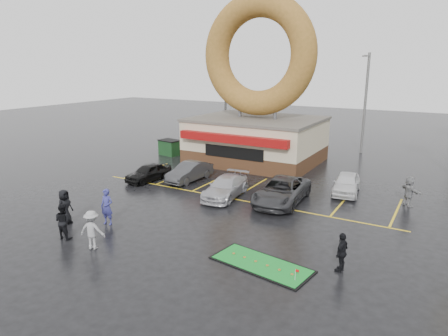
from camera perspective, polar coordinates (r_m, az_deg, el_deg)
The scene contains 17 objects.
ground at distance 21.74m, azimuth -3.14°, elevation -6.93°, with size 120.00×120.00×0.00m, color black.
donut_shop at distance 33.22m, azimuth 4.73°, elevation 8.47°, with size 10.20×8.70×13.50m.
streetlight_left at distance 42.56m, azimuth 0.17°, elevation 10.28°, with size 0.40×2.21×9.00m.
streetlight_mid at distance 38.61m, azimuth 19.52°, elevation 9.02°, with size 0.40×2.21×9.00m.
car_black at distance 28.57m, azimuth -10.73°, elevation -0.60°, with size 1.44×3.57×1.22m, color black.
car_dgrey at distance 28.13m, azimuth -4.96°, elevation -0.54°, with size 1.39×3.97×1.31m, color #323335.
car_silver at distance 24.62m, azimuth 0.25°, elevation -2.73°, with size 1.79×4.39×1.27m, color #B5B5BA.
car_grey at distance 23.84m, azimuth 8.24°, elevation -3.24°, with size 2.41×5.23×1.45m, color #313134.
car_white at distance 26.50m, azimuth 17.09°, elevation -2.10°, with size 1.54×3.82×1.30m, color silver.
person_blue at distance 21.26m, azimuth -16.38°, elevation -5.34°, with size 0.68×0.45×1.87m, color navy.
person_blackjkt at distance 20.27m, azimuth -21.98°, elevation -7.03°, with size 0.84×0.65×1.72m, color black.
person_hoodie at distance 18.72m, azimuth -18.31°, elevation -8.39°, with size 1.15×0.66×1.78m, color #939396.
person_bystander at distance 22.04m, azimuth -21.80°, elevation -5.17°, with size 0.89×0.58×1.82m, color black.
person_cameraman at distance 16.67m, azimuth 16.48°, elevation -11.46°, with size 0.95×0.40×1.62m, color black.
person_walker_near at distance 25.39m, azimuth 24.93°, elevation -3.00°, with size 1.65×0.52×1.78m, color gray.
dumpster at distance 36.49m, azimuth -7.75°, elevation 2.87°, with size 1.80×1.20×1.30m, color #1A451F.
putting_green at distance 16.85m, azimuth 5.36°, elevation -13.54°, with size 4.38×2.39×0.52m.
Camera 1 is at (11.13, -16.90, 7.95)m, focal length 32.00 mm.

